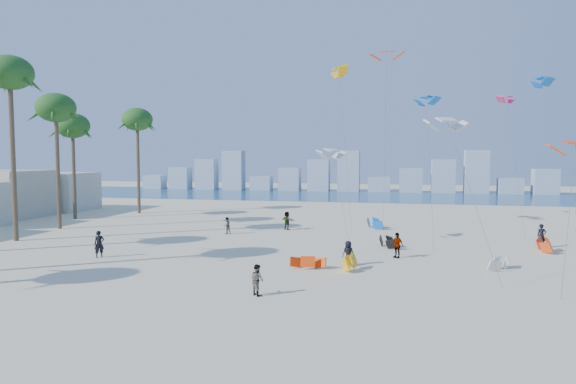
# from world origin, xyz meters

# --- Properties ---
(ground) EXTENTS (220.00, 220.00, 0.00)m
(ground) POSITION_xyz_m (0.00, 0.00, 0.00)
(ground) COLOR beige
(ground) RESTS_ON ground
(ocean) EXTENTS (220.00, 220.00, 0.00)m
(ocean) POSITION_xyz_m (0.00, 72.00, 0.01)
(ocean) COLOR navy
(ocean) RESTS_ON ground
(kitesurfer_near) EXTENTS (0.82, 0.80, 1.90)m
(kitesurfer_near) POSITION_xyz_m (-9.60, 11.22, 0.95)
(kitesurfer_near) COLOR black
(kitesurfer_near) RESTS_ON ground
(kitesurfer_mid) EXTENTS (0.99, 0.96, 1.61)m
(kitesurfer_mid) POSITION_xyz_m (3.89, 4.44, 0.80)
(kitesurfer_mid) COLOR gray
(kitesurfer_mid) RESTS_ON ground
(kitesurfers_far) EXTENTS (27.16, 19.21, 1.87)m
(kitesurfers_far) POSITION_xyz_m (8.72, 18.97, 0.86)
(kitesurfers_far) COLOR black
(kitesurfers_far) RESTS_ON ground
(grounded_kites) EXTENTS (18.47, 21.69, 0.93)m
(grounded_kites) POSITION_xyz_m (12.58, 18.98, 0.42)
(grounded_kites) COLOR #E83D0C
(grounded_kites) RESTS_ON ground
(flying_kites) EXTENTS (28.62, 27.61, 18.67)m
(flying_kites) POSITION_xyz_m (16.18, 24.70, 12.45)
(flying_kites) COLOR silver
(flying_kites) RESTS_ON ground
(distant_skyline) EXTENTS (85.00, 3.00, 8.40)m
(distant_skyline) POSITION_xyz_m (-1.19, 82.00, 3.09)
(distant_skyline) COLOR #9EADBF
(distant_skyline) RESTS_ON ground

